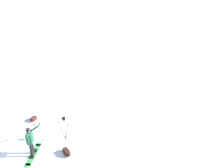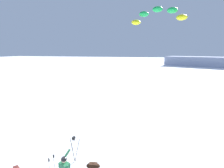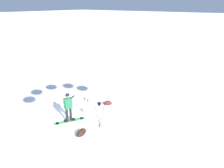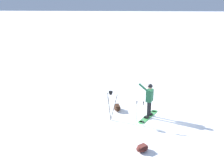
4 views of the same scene
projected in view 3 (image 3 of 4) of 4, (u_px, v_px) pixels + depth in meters
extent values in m
plane|color=white|center=(64.00, 117.00, 12.78)|extent=(300.00, 300.00, 0.00)
cylinder|color=black|center=(71.00, 114.00, 12.30)|extent=(0.14, 0.14, 0.80)
cylinder|color=black|center=(67.00, 115.00, 12.19)|extent=(0.14, 0.14, 0.80)
cube|color=#1E5938|center=(68.00, 103.00, 12.01)|extent=(0.46, 0.38, 0.57)
sphere|color=tan|center=(67.00, 96.00, 11.87)|extent=(0.22, 0.22, 0.22)
sphere|color=black|center=(67.00, 95.00, 11.86)|extent=(0.23, 0.23, 0.23)
cylinder|color=#1E5938|center=(72.00, 97.00, 11.78)|extent=(0.25, 0.52, 0.40)
cylinder|color=#1E5938|center=(64.00, 104.00, 11.93)|extent=(0.09, 0.09, 0.57)
cube|color=#3F994C|center=(70.00, 121.00, 12.37)|extent=(1.45, 0.94, 0.02)
cylinder|color=#3F994C|center=(83.00, 118.00, 12.66)|extent=(0.29, 0.29, 0.02)
cylinder|color=#3F994C|center=(56.00, 124.00, 12.09)|extent=(0.29, 0.29, 0.02)
cube|color=black|center=(74.00, 119.00, 12.44)|extent=(0.22, 0.24, 0.08)
cube|color=black|center=(66.00, 121.00, 12.27)|extent=(0.22, 0.24, 0.08)
ellipsoid|color=black|center=(82.00, 133.00, 11.00)|extent=(0.73, 0.45, 0.29)
cube|color=#402618|center=(81.00, 131.00, 10.96)|extent=(0.44, 0.27, 0.08)
cylinder|color=#262628|center=(97.00, 116.00, 11.61)|extent=(0.05, 0.32, 1.27)
cylinder|color=#262628|center=(99.00, 118.00, 11.40)|extent=(0.27, 0.20, 1.27)
cylinder|color=#262628|center=(102.00, 116.00, 11.61)|extent=(0.30, 0.14, 1.27)
cube|color=black|center=(99.00, 105.00, 11.31)|extent=(0.10, 0.10, 0.06)
cube|color=black|center=(99.00, 103.00, 11.28)|extent=(0.12, 0.16, 0.10)
ellipsoid|color=#4C1E19|center=(108.00, 103.00, 14.30)|extent=(0.60, 0.61, 0.24)
cube|color=brown|center=(108.00, 102.00, 14.28)|extent=(0.36, 0.37, 0.08)
cylinder|color=gray|center=(88.00, 109.00, 12.51)|extent=(0.12, 0.03, 1.15)
cylinder|color=black|center=(88.00, 100.00, 12.34)|extent=(0.05, 0.05, 0.14)
cylinder|color=gray|center=(85.00, 107.00, 12.71)|extent=(0.12, 0.06, 1.15)
cylinder|color=black|center=(85.00, 99.00, 12.54)|extent=(0.05, 0.05, 0.14)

